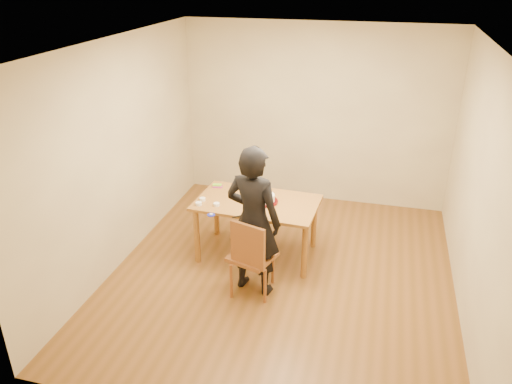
% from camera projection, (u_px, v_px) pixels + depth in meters
% --- Properties ---
extents(room_shell, '(4.00, 4.50, 2.70)m').
position_uv_depth(room_shell, '(290.00, 160.00, 5.78)').
color(room_shell, brown).
rests_on(room_shell, ground).
extents(dining_table, '(1.53, 0.96, 0.04)m').
position_uv_depth(dining_table, '(257.00, 203.00, 6.16)').
color(dining_table, brown).
rests_on(dining_table, floor).
extents(dining_chair, '(0.57, 0.57, 0.04)m').
position_uv_depth(dining_chair, '(252.00, 256.00, 5.56)').
color(dining_chair, brown).
rests_on(dining_chair, floor).
extents(cake_plate, '(0.31, 0.31, 0.02)m').
position_uv_depth(cake_plate, '(265.00, 201.00, 6.13)').
color(cake_plate, red).
rests_on(cake_plate, dining_table).
extents(cake, '(0.23, 0.23, 0.07)m').
position_uv_depth(cake, '(265.00, 198.00, 6.11)').
color(cake, white).
rests_on(cake, cake_plate).
extents(frosting_dome, '(0.23, 0.23, 0.03)m').
position_uv_depth(frosting_dome, '(265.00, 194.00, 6.08)').
color(frosting_dome, white).
rests_on(frosting_dome, cake).
extents(frosting_tub, '(0.10, 0.10, 0.09)m').
position_uv_depth(frosting_tub, '(253.00, 210.00, 5.84)').
color(frosting_tub, white).
rests_on(frosting_tub, dining_table).
extents(frosting_lid, '(0.09, 0.09, 0.01)m').
position_uv_depth(frosting_lid, '(211.00, 215.00, 5.82)').
color(frosting_lid, '#181E9D').
rests_on(frosting_lid, dining_table).
extents(frosting_dollop, '(0.04, 0.04, 0.02)m').
position_uv_depth(frosting_dollop, '(211.00, 214.00, 5.81)').
color(frosting_dollop, white).
rests_on(frosting_dollop, frosting_lid).
extents(ramekin_green, '(0.07, 0.07, 0.04)m').
position_uv_depth(ramekin_green, '(217.00, 204.00, 6.04)').
color(ramekin_green, white).
rests_on(ramekin_green, dining_table).
extents(ramekin_yellow, '(0.07, 0.07, 0.04)m').
position_uv_depth(ramekin_yellow, '(202.00, 199.00, 6.17)').
color(ramekin_yellow, white).
rests_on(ramekin_yellow, dining_table).
extents(ramekin_multi, '(0.08, 0.08, 0.04)m').
position_uv_depth(ramekin_multi, '(199.00, 204.00, 6.06)').
color(ramekin_multi, white).
rests_on(ramekin_multi, dining_table).
extents(candy_box_pink, '(0.13, 0.08, 0.02)m').
position_uv_depth(candy_box_pink, '(218.00, 186.00, 6.54)').
color(candy_box_pink, '#DB338B').
rests_on(candy_box_pink, dining_table).
extents(candy_box_green, '(0.13, 0.08, 0.02)m').
position_uv_depth(candy_box_green, '(217.00, 185.00, 6.54)').
color(candy_box_green, green).
rests_on(candy_box_green, candy_box_pink).
extents(spatula, '(0.13, 0.12, 0.01)m').
position_uv_depth(spatula, '(239.00, 216.00, 5.79)').
color(spatula, black).
rests_on(spatula, dining_table).
extents(person, '(0.71, 0.54, 1.74)m').
position_uv_depth(person, '(253.00, 221.00, 5.42)').
color(person, black).
rests_on(person, floor).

